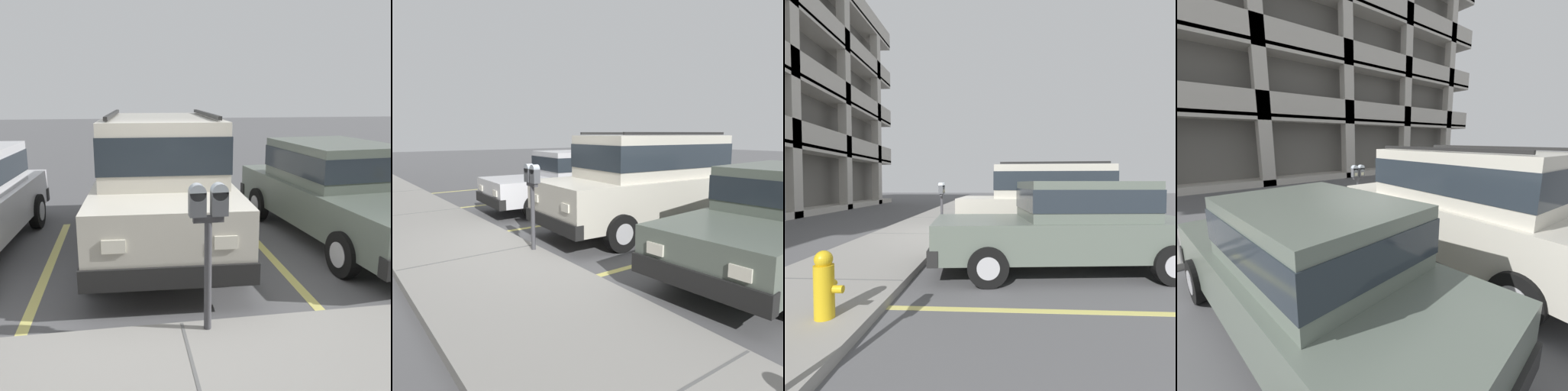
% 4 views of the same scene
% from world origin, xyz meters
% --- Properties ---
extents(ground_plane, '(80.00, 80.00, 0.10)m').
position_xyz_m(ground_plane, '(0.00, 0.00, -0.05)').
color(ground_plane, '#565659').
extents(sidewalk, '(40.00, 2.20, 0.12)m').
position_xyz_m(sidewalk, '(0.00, 1.30, 0.06)').
color(sidewalk, gray).
rests_on(sidewalk, ground_plane).
extents(parking_stall_lines, '(12.55, 4.80, 0.01)m').
position_xyz_m(parking_stall_lines, '(1.55, -1.40, 0.00)').
color(parking_stall_lines, '#DBD16B').
rests_on(parking_stall_lines, ground_plane).
extents(silver_suv, '(2.18, 4.87, 2.03)m').
position_xyz_m(silver_suv, '(-0.05, -2.51, 1.09)').
color(silver_suv, beige).
rests_on(silver_suv, ground_plane).
extents(red_sedan, '(2.16, 4.63, 1.54)m').
position_xyz_m(red_sedan, '(-2.91, -2.38, 0.82)').
color(red_sedan, '#5B665B').
rests_on(red_sedan, ground_plane).
extents(dark_hatchback, '(2.01, 4.57, 1.54)m').
position_xyz_m(dark_hatchback, '(2.93, -2.48, 0.82)').
color(dark_hatchback, silver).
rests_on(dark_hatchback, ground_plane).
extents(parking_meter_near, '(0.35, 0.12, 1.41)m').
position_xyz_m(parking_meter_near, '(-0.23, 0.35, 1.17)').
color(parking_meter_near, '#47474C').
rests_on(parking_meter_near, sidewalk).
extents(parking_garage, '(32.00, 10.00, 13.25)m').
position_xyz_m(parking_garage, '(-0.20, 12.85, 6.03)').
color(parking_garage, '#64625C').
rests_on(parking_garage, ground_plane).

